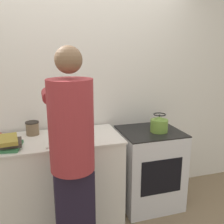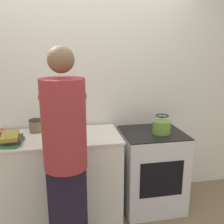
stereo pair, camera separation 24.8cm
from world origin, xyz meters
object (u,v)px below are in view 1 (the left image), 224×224
person (72,154)px  canister_jar (32,128)px  knife (61,141)px  kettle (159,124)px  cutting_board (62,143)px  oven (149,167)px

person → canister_jar: size_ratio=12.95×
knife → canister_jar: 0.43m
knife → kettle: size_ratio=1.22×
cutting_board → canister_jar: bearing=127.6°
cutting_board → knife: (-0.01, 0.00, 0.01)m
oven → cutting_board: 1.10m
oven → kettle: kettle is taller
cutting_board → kettle: (1.06, 0.11, 0.06)m
cutting_board → knife: 0.02m
oven → person: person is taller
oven → kettle: size_ratio=4.41×
cutting_board → knife: knife is taller
knife → oven: bearing=-13.1°
oven → knife: size_ratio=3.62×
knife → canister_jar: canister_jar is taller
kettle → canister_jar: size_ratio=1.46×
oven → person: (-0.95, -0.57, 0.53)m
person → kettle: (1.02, 0.52, -0.00)m
oven → kettle: 0.54m
knife → canister_jar: bearing=104.5°
oven → knife: 1.12m
person → knife: size_ratio=7.30×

